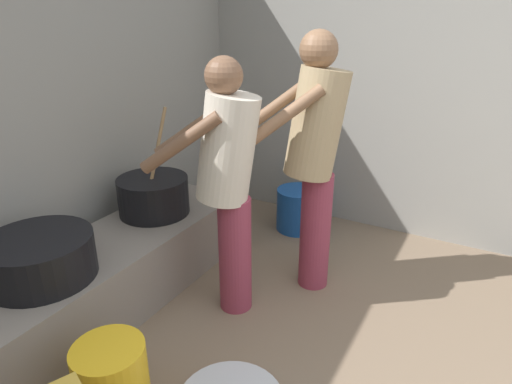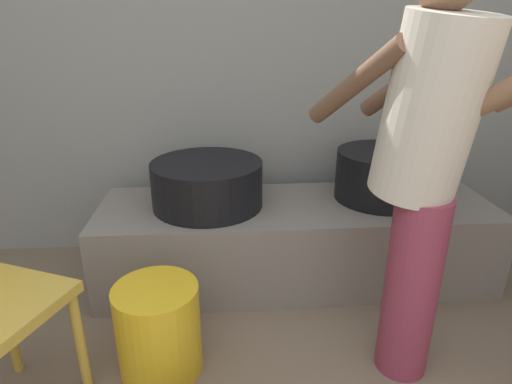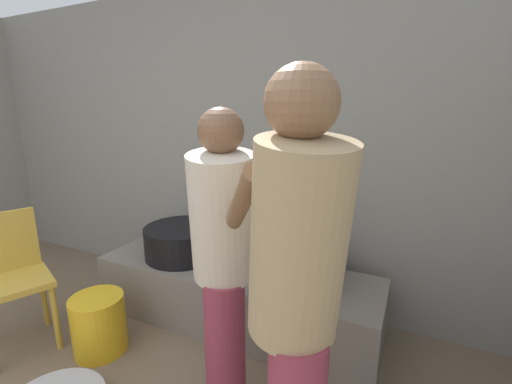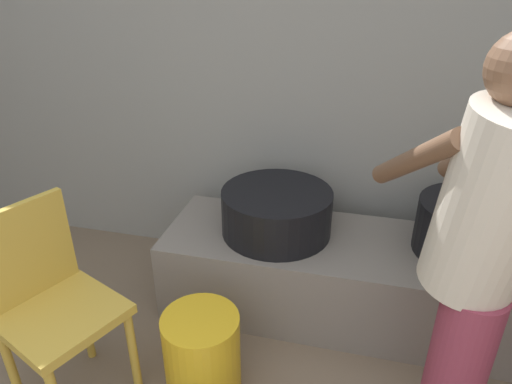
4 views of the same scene
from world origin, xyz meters
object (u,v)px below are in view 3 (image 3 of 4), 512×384
at_px(cook_in_cream_shirt, 224,251).
at_px(chair_yellow, 11,274).
at_px(cook_in_tan_shirt, 297,292).
at_px(cooking_pot_secondary, 182,241).
at_px(cooking_pot_main, 299,260).
at_px(bucket_yellow_plastic, 99,324).

relative_size(cook_in_cream_shirt, chair_yellow, 1.74).
bearing_deg(cook_in_tan_shirt, cooking_pot_secondary, 140.92).
relative_size(cooking_pot_secondary, cook_in_cream_shirt, 0.36).
distance_m(cooking_pot_main, cooking_pot_secondary, 0.91).
bearing_deg(cook_in_tan_shirt, cook_in_cream_shirt, 144.89).
xyz_separation_m(cooking_pot_main, chair_yellow, (-1.64, -0.86, -0.07)).
height_order(cook_in_cream_shirt, cook_in_tan_shirt, cook_in_tan_shirt).
height_order(cooking_pot_main, chair_yellow, cooking_pot_main).
distance_m(cooking_pot_secondary, cook_in_tan_shirt, 1.65).
relative_size(cooking_pot_main, chair_yellow, 0.81).
bearing_deg(cooking_pot_secondary, chair_yellow, -131.38).
bearing_deg(chair_yellow, cook_in_tan_shirt, -5.37).
bearing_deg(cook_in_cream_shirt, cooking_pot_main, 78.65).
distance_m(cook_in_tan_shirt, chair_yellow, 2.03).
distance_m(cook_in_tan_shirt, bucket_yellow_plastic, 1.65).
xyz_separation_m(cooking_pot_secondary, cook_in_cream_shirt, (0.77, -0.68, 0.33)).
height_order(cooking_pot_secondary, bucket_yellow_plastic, cooking_pot_secondary).
distance_m(cooking_pot_main, cook_in_tan_shirt, 1.16).
relative_size(cooking_pot_secondary, bucket_yellow_plastic, 1.48).
bearing_deg(bucket_yellow_plastic, cooking_pot_secondary, 74.35).
relative_size(cooking_pot_main, cook_in_cream_shirt, 0.46).
relative_size(cook_in_tan_shirt, chair_yellow, 1.88).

